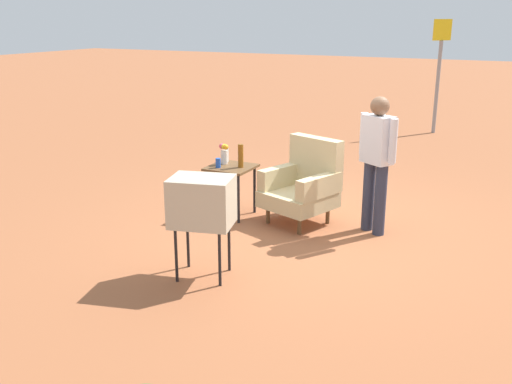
# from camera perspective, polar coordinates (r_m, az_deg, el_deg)

# --- Properties ---
(ground_plane) EXTENTS (60.00, 60.00, 0.00)m
(ground_plane) POSITION_cam_1_polar(r_m,az_deg,el_deg) (7.16, 5.43, -3.66)
(ground_plane) COLOR #A05B38
(armchair) EXTENTS (0.97, 0.99, 1.06)m
(armchair) POSITION_cam_1_polar(r_m,az_deg,el_deg) (7.26, 4.74, 0.80)
(armchair) COLOR brown
(armchair) RESTS_ON ground
(side_table) EXTENTS (0.56, 0.56, 0.66)m
(side_table) POSITION_cam_1_polar(r_m,az_deg,el_deg) (7.47, -2.46, 1.80)
(side_table) COLOR black
(side_table) RESTS_ON ground
(tv_on_stand) EXTENTS (0.69, 0.58, 1.03)m
(tv_on_stand) POSITION_cam_1_polar(r_m,az_deg,el_deg) (5.64, -5.36, -1.00)
(tv_on_stand) COLOR black
(tv_on_stand) RESTS_ON ground
(person_standing) EXTENTS (0.50, 0.37, 1.64)m
(person_standing) POSITION_cam_1_polar(r_m,az_deg,el_deg) (6.92, 11.82, 3.44)
(person_standing) COLOR #2D3347
(person_standing) RESTS_ON ground
(road_sign) EXTENTS (0.33, 0.33, 2.44)m
(road_sign) POSITION_cam_1_polar(r_m,az_deg,el_deg) (13.40, 17.57, 11.40)
(road_sign) COLOR gray
(road_sign) RESTS_ON ground
(bottle_short_clear) EXTENTS (0.06, 0.06, 0.20)m
(bottle_short_clear) POSITION_cam_1_polar(r_m,az_deg,el_deg) (7.67, -2.96, 3.76)
(bottle_short_clear) COLOR silver
(bottle_short_clear) RESTS_ON side_table
(soda_can_blue) EXTENTS (0.07, 0.07, 0.12)m
(soda_can_blue) POSITION_cam_1_polar(r_m,az_deg,el_deg) (7.37, -3.75, 2.87)
(soda_can_blue) COLOR blue
(soda_can_blue) RESTS_ON side_table
(bottle_tall_amber) EXTENTS (0.07, 0.07, 0.30)m
(bottle_tall_amber) POSITION_cam_1_polar(r_m,az_deg,el_deg) (7.35, -1.52, 3.59)
(bottle_tall_amber) COLOR brown
(bottle_tall_amber) RESTS_ON side_table
(flower_vase) EXTENTS (0.14, 0.10, 0.27)m
(flower_vase) POSITION_cam_1_polar(r_m,az_deg,el_deg) (7.53, -3.17, 3.88)
(flower_vase) COLOR silver
(flower_vase) RESTS_ON side_table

